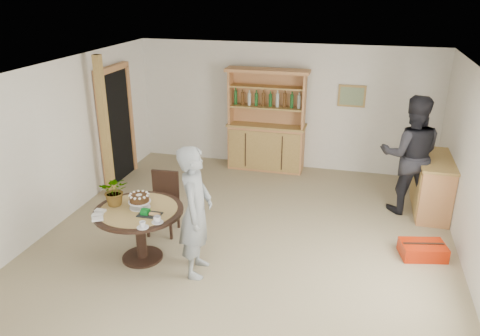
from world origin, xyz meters
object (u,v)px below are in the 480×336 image
at_px(sideboard, 432,185).
at_px(teen_boy, 196,212).
at_px(adult_person, 410,155).
at_px(dining_table, 139,219).
at_px(dining_chair, 164,198).
at_px(red_suitcase, 423,250).
at_px(hutch, 266,136).

xyz_separation_m(sideboard, teen_boy, (-3.16, -2.63, 0.40)).
height_order(sideboard, adult_person, adult_person).
height_order(dining_table, dining_chair, dining_chair).
distance_m(adult_person, red_suitcase, 1.70).
bearing_deg(teen_boy, sideboard, -57.16).
distance_m(dining_table, teen_boy, 0.90).
distance_m(sideboard, teen_boy, 4.13).
bearing_deg(teen_boy, dining_table, 76.38).
height_order(hutch, teen_boy, hutch).
xyz_separation_m(dining_table, teen_boy, (0.85, -0.10, 0.27)).
bearing_deg(dining_table, dining_chair, 90.35).
height_order(hutch, sideboard, hutch).
xyz_separation_m(dining_chair, red_suitcase, (3.78, 0.20, -0.43)).
distance_m(sideboard, adult_person, 0.66).
height_order(dining_chair, teen_boy, teen_boy).
bearing_deg(teen_boy, dining_chair, 35.70).
xyz_separation_m(hutch, red_suitcase, (2.80, -2.75, -0.59)).
distance_m(sideboard, red_suitcase, 1.57).
bearing_deg(dining_table, teen_boy, -6.71).
height_order(teen_boy, red_suitcase, teen_boy).
relative_size(adult_person, red_suitcase, 2.92).
xyz_separation_m(dining_table, red_suitcase, (3.77, 1.03, -0.50)).
relative_size(dining_chair, adult_person, 0.48).
bearing_deg(adult_person, sideboard, -173.91).
relative_size(hutch, sideboard, 1.62).
bearing_deg(teen_boy, hutch, -8.73).
height_order(sideboard, red_suitcase, sideboard).
relative_size(sideboard, adult_person, 0.64).
relative_size(hutch, dining_chair, 2.16).
xyz_separation_m(hutch, adult_person, (2.63, -1.30, 0.30)).
bearing_deg(dining_chair, sideboard, 19.34).
xyz_separation_m(sideboard, dining_table, (-4.01, -2.53, 0.13)).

